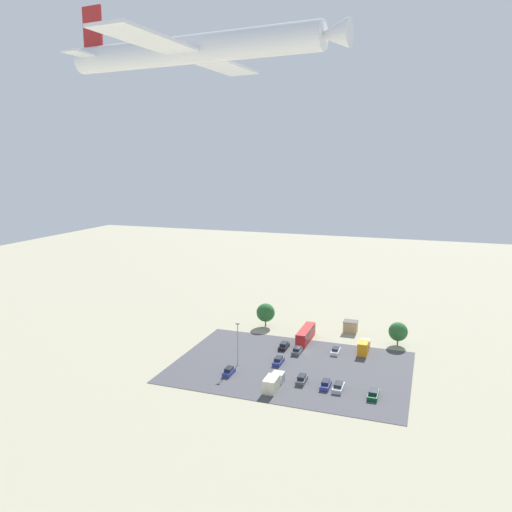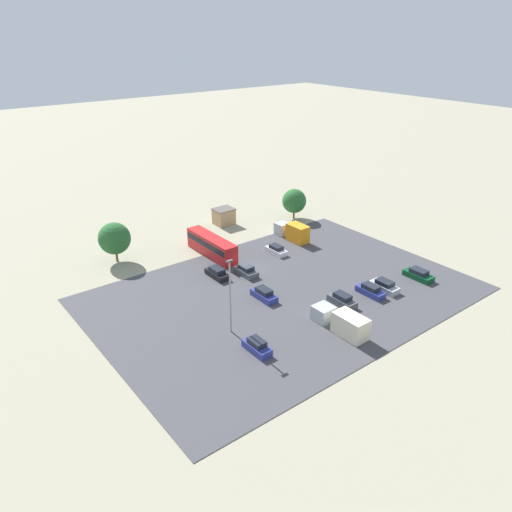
{
  "view_description": "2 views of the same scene",
  "coord_description": "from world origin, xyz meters",
  "px_view_note": "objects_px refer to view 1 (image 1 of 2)",
  "views": [
    {
      "loc": [
        -28.46,
        113.72,
        46.25
      ],
      "look_at": [
        0.13,
        33.08,
        30.13
      ],
      "focal_mm": 35.0,
      "sensor_mm": 36.0,
      "label": 1
    },
    {
      "loc": [
        42.14,
        57.16,
        35.77
      ],
      "look_at": [
        3.91,
        7.9,
        6.67
      ],
      "focal_mm": 35.0,
      "sensor_mm": 36.0,
      "label": 2
    }
  ],
  "objects_px": {
    "parked_car_7": "(284,346)",
    "parked_car_8": "(338,387)",
    "parked_car_1": "(302,379)",
    "parked_truck_0": "(364,347)",
    "parked_car_6": "(326,384)",
    "parked_car_4": "(336,351)",
    "airplane": "(197,49)",
    "parked_car_2": "(297,351)",
    "parked_car_5": "(278,361)",
    "bus": "(306,334)",
    "parked_car_0": "(229,371)",
    "shed_building": "(350,327)",
    "parked_truck_1": "(273,382)",
    "parked_car_3": "(373,394)"
  },
  "relations": [
    {
      "from": "parked_truck_0",
      "to": "shed_building",
      "type": "bearing_deg",
      "value": 111.04
    },
    {
      "from": "parked_car_4",
      "to": "parked_truck_0",
      "type": "xyz_separation_m",
      "value": [
        -6.38,
        -2.85,
        0.83
      ]
    },
    {
      "from": "parked_car_3",
      "to": "parked_car_5",
      "type": "bearing_deg",
      "value": 156.86
    },
    {
      "from": "bus",
      "to": "parked_car_6",
      "type": "distance_m",
      "value": 27.7
    },
    {
      "from": "parked_car_7",
      "to": "parked_car_6",
      "type": "bearing_deg",
      "value": -51.67
    },
    {
      "from": "parked_car_0",
      "to": "parked_car_3",
      "type": "relative_size",
      "value": 0.87
    },
    {
      "from": "bus",
      "to": "parked_car_5",
      "type": "xyz_separation_m",
      "value": [
        2.28,
        16.97,
        -1.15
      ]
    },
    {
      "from": "parked_car_4",
      "to": "parked_truck_0",
      "type": "bearing_deg",
      "value": 24.09
    },
    {
      "from": "parked_car_0",
      "to": "parked_car_8",
      "type": "height_order",
      "value": "parked_car_0"
    },
    {
      "from": "parked_car_5",
      "to": "parked_car_8",
      "type": "distance_m",
      "value": 17.98
    },
    {
      "from": "parked_car_0",
      "to": "parked_car_1",
      "type": "relative_size",
      "value": 0.92
    },
    {
      "from": "parked_car_1",
      "to": "parked_truck_0",
      "type": "relative_size",
      "value": 0.59
    },
    {
      "from": "parked_car_1",
      "to": "parked_car_6",
      "type": "height_order",
      "value": "parked_car_1"
    },
    {
      "from": "bus",
      "to": "parked_car_0",
      "type": "bearing_deg",
      "value": 67.61
    },
    {
      "from": "parked_car_7",
      "to": "parked_car_8",
      "type": "bearing_deg",
      "value": -47.33
    },
    {
      "from": "parked_car_0",
      "to": "parked_car_7",
      "type": "height_order",
      "value": "parked_car_0"
    },
    {
      "from": "parked_car_2",
      "to": "parked_car_8",
      "type": "relative_size",
      "value": 0.95
    },
    {
      "from": "parked_car_6",
      "to": "parked_truck_1",
      "type": "relative_size",
      "value": 0.53
    },
    {
      "from": "parked_truck_1",
      "to": "airplane",
      "type": "height_order",
      "value": "airplane"
    },
    {
      "from": "parked_truck_1",
      "to": "airplane",
      "type": "xyz_separation_m",
      "value": [
        -1.27,
        35.38,
        58.13
      ]
    },
    {
      "from": "shed_building",
      "to": "parked_truck_1",
      "type": "relative_size",
      "value": 0.47
    },
    {
      "from": "bus",
      "to": "parked_car_5",
      "type": "distance_m",
      "value": 17.16
    },
    {
      "from": "parked_car_3",
      "to": "parked_car_6",
      "type": "relative_size",
      "value": 1.05
    },
    {
      "from": "parked_car_4",
      "to": "parked_car_8",
      "type": "height_order",
      "value": "parked_car_8"
    },
    {
      "from": "parked_car_2",
      "to": "parked_car_5",
      "type": "bearing_deg",
      "value": -108.13
    },
    {
      "from": "parked_car_1",
      "to": "parked_car_7",
      "type": "bearing_deg",
      "value": -62.64
    },
    {
      "from": "bus",
      "to": "parked_car_0",
      "type": "relative_size",
      "value": 2.94
    },
    {
      "from": "parked_car_4",
      "to": "parked_car_6",
      "type": "bearing_deg",
      "value": -85.37
    },
    {
      "from": "shed_building",
      "to": "parked_car_4",
      "type": "xyz_separation_m",
      "value": [
        0.91,
        17.09,
        -0.9
      ]
    },
    {
      "from": "shed_building",
      "to": "parked_truck_0",
      "type": "relative_size",
      "value": 0.52
    },
    {
      "from": "parked_car_3",
      "to": "parked_truck_1",
      "type": "relative_size",
      "value": 0.56
    },
    {
      "from": "parked_car_1",
      "to": "parked_car_4",
      "type": "xyz_separation_m",
      "value": [
        -3.73,
        -18.81,
        -0.07
      ]
    },
    {
      "from": "parked_car_8",
      "to": "airplane",
      "type": "relative_size",
      "value": 0.12
    },
    {
      "from": "bus",
      "to": "parked_car_0",
      "type": "xyz_separation_m",
      "value": [
        10.85,
        26.35,
        -1.14
      ]
    },
    {
      "from": "parked_car_1",
      "to": "parked_car_6",
      "type": "relative_size",
      "value": 0.99
    },
    {
      "from": "shed_building",
      "to": "parked_car_7",
      "type": "xyz_separation_m",
      "value": [
        13.79,
        18.21,
        -0.86
      ]
    },
    {
      "from": "parked_car_3",
      "to": "parked_car_6",
      "type": "bearing_deg",
      "value": 173.28
    },
    {
      "from": "parked_car_4",
      "to": "parked_car_6",
      "type": "distance_m",
      "value": 19.47
    },
    {
      "from": "parked_car_6",
      "to": "parked_car_3",
      "type": "bearing_deg",
      "value": 173.28
    },
    {
      "from": "parked_car_0",
      "to": "parked_car_8",
      "type": "bearing_deg",
      "value": -178.83
    },
    {
      "from": "parked_car_1",
      "to": "parked_car_5",
      "type": "height_order",
      "value": "parked_car_1"
    },
    {
      "from": "shed_building",
      "to": "airplane",
      "type": "relative_size",
      "value": 0.11
    },
    {
      "from": "parked_car_8",
      "to": "parked_car_2",
      "type": "bearing_deg",
      "value": 128.57
    },
    {
      "from": "shed_building",
      "to": "parked_car_4",
      "type": "height_order",
      "value": "shed_building"
    },
    {
      "from": "parked_car_2",
      "to": "parked_truck_0",
      "type": "bearing_deg",
      "value": 21.79
    },
    {
      "from": "bus",
      "to": "parked_car_1",
      "type": "height_order",
      "value": "bus"
    },
    {
      "from": "parked_car_4",
      "to": "parked_truck_0",
      "type": "height_order",
      "value": "parked_truck_0"
    },
    {
      "from": "parked_car_4",
      "to": "airplane",
      "type": "bearing_deg",
      "value": -97.15
    },
    {
      "from": "parked_truck_0",
      "to": "parked_truck_1",
      "type": "xyz_separation_m",
      "value": [
        15.03,
        26.29,
        -0.12
      ]
    },
    {
      "from": "parked_car_3",
      "to": "bus",
      "type": "bearing_deg",
      "value": 127.47
    }
  ]
}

